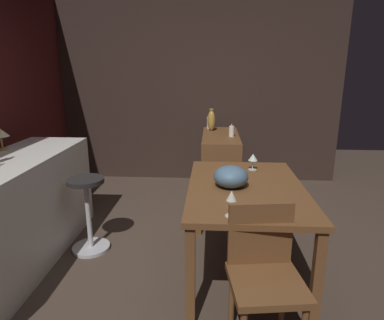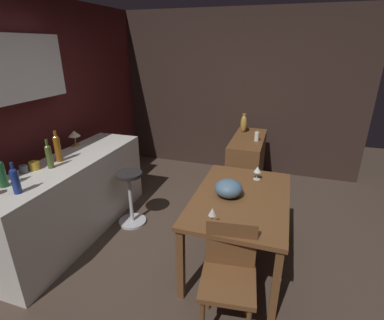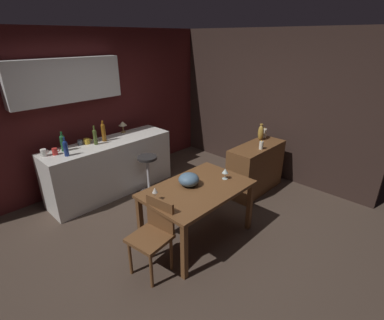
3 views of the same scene
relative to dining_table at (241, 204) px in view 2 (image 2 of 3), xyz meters
name	(u,v)px [view 2 (image 2 of 3)]	position (x,y,z in m)	size (l,w,h in m)	color
ground_plane	(199,259)	(-0.13, 0.38, -0.65)	(9.00, 9.00, 0.00)	#47382D
wall_kitchen_back	(7,112)	(-0.19, 2.45, 0.76)	(5.20, 0.33, 2.60)	#4C1919
wall_side_right	(226,94)	(2.42, 0.68, 0.65)	(0.10, 4.40, 2.60)	#33231E
dining_table	(241,204)	(0.00, 0.00, 0.00)	(1.34, 0.87, 0.74)	brown
kitchen_counter	(73,198)	(-0.10, 1.87, -0.20)	(2.10, 0.60, 0.90)	silver
sideboard_cabinet	(246,164)	(1.61, 0.16, -0.24)	(1.10, 0.44, 0.82)	brown
chair_near_window	(229,274)	(-0.75, -0.04, -0.17)	(0.45, 0.45, 0.86)	brown
bar_stool	(130,197)	(0.26, 1.35, -0.29)	(0.34, 0.34, 0.68)	#262323
wine_glass_left	(212,213)	(-0.55, 0.14, 0.21)	(0.07, 0.07, 0.16)	silver
wine_glass_right	(257,170)	(0.42, -0.10, 0.19)	(0.08, 0.08, 0.14)	silver
fruit_bowl	(229,188)	(-0.03, 0.12, 0.17)	(0.26, 0.26, 0.16)	slate
wine_bottle_olive	(49,155)	(-0.30, 1.90, 0.38)	(0.06, 0.06, 0.30)	#475623
wine_bottle_cobalt	(15,180)	(-0.82, 1.77, 0.37)	(0.07, 0.07, 0.28)	navy
wine_bottle_green	(1,172)	(-0.76, 1.99, 0.38)	(0.07, 0.07, 0.29)	#1E592D
wine_bottle_amber	(57,147)	(-0.12, 1.95, 0.41)	(0.07, 0.07, 0.34)	#8C5114
cup_mustard	(34,166)	(-0.38, 2.03, 0.29)	(0.13, 0.09, 0.08)	gold
cup_slate	(24,169)	(-0.47, 2.06, 0.28)	(0.11, 0.07, 0.08)	#515660
counter_lamp	(74,135)	(0.35, 2.11, 0.39)	(0.14, 0.14, 0.20)	#A58447
pillar_candle_tall	(257,136)	(1.51, 0.03, 0.23)	(0.06, 0.06, 0.15)	white
pillar_candle_short	(244,124)	(2.04, 0.30, 0.24)	(0.08, 0.08, 0.18)	white
vase_brass	(244,124)	(1.88, 0.28, 0.30)	(0.10, 0.10, 0.28)	#B78C38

